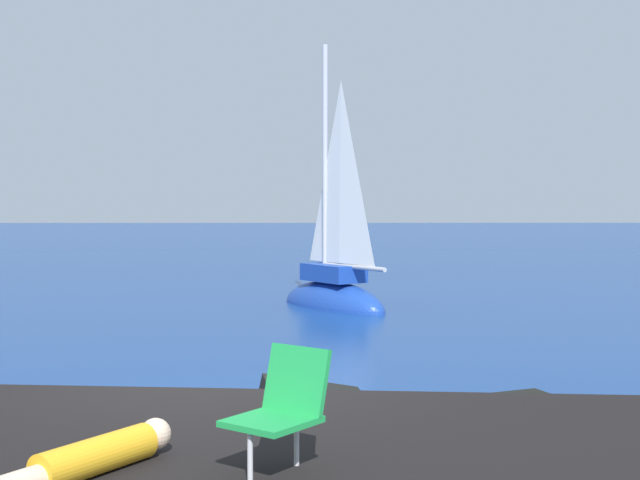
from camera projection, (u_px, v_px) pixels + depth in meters
ground_plane at (208, 433)px, 8.78m from camera, size 160.00×160.00×0.00m
boulder_seaward at (543, 441)px, 8.47m from camera, size 1.69×1.62×0.98m
boulder_inland at (316, 438)px, 8.58m from camera, size 1.41×1.58×1.10m
sailboat_near at (334, 292)px, 19.03m from camera, size 2.81×3.35×6.27m
person_sunbather at (80, 462)px, 5.54m from camera, size 1.10×1.53×0.25m
beach_chair at (283, 404)px, 5.72m from camera, size 0.74×0.76×0.80m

